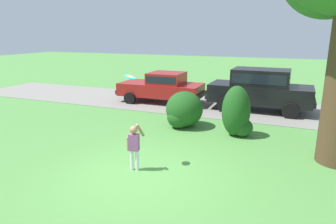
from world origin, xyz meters
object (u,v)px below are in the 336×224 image
(parked_sedan, at_px, (163,86))
(frisbee, at_px, (130,77))
(child_thrower, at_px, (134,144))
(parked_suv, at_px, (260,88))

(parked_sedan, relative_size, frisbee, 15.76)
(frisbee, bearing_deg, child_thrower, -51.32)
(child_thrower, bearing_deg, parked_sedan, 107.85)
(parked_sedan, height_order, frisbee, frisbee)
(parked_sedan, relative_size, parked_suv, 0.93)
(parked_suv, xyz_separation_m, child_thrower, (-2.34, -7.73, -0.36))
(parked_sedan, bearing_deg, parked_suv, 1.66)
(parked_suv, distance_m, frisbee, 8.02)
(frisbee, bearing_deg, parked_suv, 71.39)
(parked_sedan, height_order, parked_suv, parked_suv)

